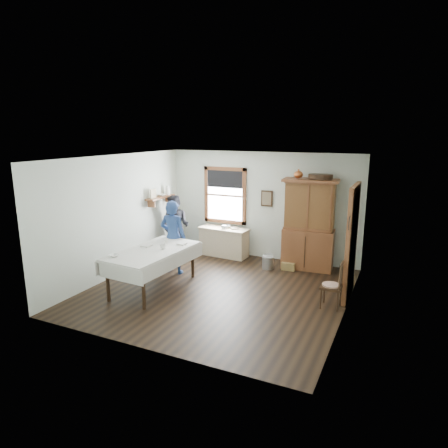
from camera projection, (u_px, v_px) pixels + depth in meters
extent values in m
cube|color=black|center=(219.00, 290.00, 8.20)|extent=(5.00, 5.00, 0.01)
cube|color=silver|center=(218.00, 158.00, 7.58)|extent=(5.00, 5.00, 0.01)
cube|color=silver|center=(261.00, 206.00, 10.10)|extent=(5.00, 0.01, 2.70)
cube|color=silver|center=(142.00, 264.00, 5.69)|extent=(5.00, 0.01, 2.70)
cube|color=silver|center=(118.00, 216.00, 8.92)|extent=(0.01, 5.00, 2.70)
cube|color=silver|center=(349.00, 241.00, 6.86)|extent=(0.01, 5.00, 2.70)
cube|color=white|center=(225.00, 195.00, 10.45)|extent=(1.00, 0.02, 1.30)
cube|color=brown|center=(225.00, 169.00, 10.27)|extent=(1.18, 0.06, 0.09)
cube|color=brown|center=(225.00, 221.00, 10.59)|extent=(1.18, 0.06, 0.09)
cube|color=brown|center=(206.00, 194.00, 10.65)|extent=(0.09, 0.06, 1.48)
cube|color=brown|center=(244.00, 197.00, 10.20)|extent=(0.09, 0.06, 1.48)
cube|color=black|center=(225.00, 179.00, 10.31)|extent=(0.98, 0.03, 0.44)
cube|color=#4C4436|center=(353.00, 245.00, 7.69)|extent=(0.03, 0.90, 2.10)
cube|color=brown|center=(347.00, 252.00, 7.26)|extent=(0.08, 0.12, 2.10)
cube|color=brown|center=(355.00, 239.00, 8.16)|extent=(0.08, 0.12, 2.10)
cube|color=brown|center=(356.00, 188.00, 7.45)|extent=(0.08, 1.14, 0.12)
cube|color=brown|center=(160.00, 197.00, 10.14)|extent=(0.24, 1.00, 0.04)
cube|color=brown|center=(151.00, 204.00, 9.81)|extent=(0.22, 0.03, 0.18)
cube|color=brown|center=(169.00, 199.00, 10.52)|extent=(0.22, 0.03, 0.18)
cube|color=#CCB58E|center=(153.00, 194.00, 9.85)|extent=(0.03, 0.22, 0.24)
cylinder|color=white|center=(168.00, 190.00, 10.42)|extent=(0.12, 0.12, 0.22)
cube|color=black|center=(267.00, 199.00, 9.96)|extent=(0.30, 0.04, 0.40)
torus|color=black|center=(350.00, 216.00, 7.06)|extent=(0.01, 0.27, 0.27)
cube|color=#CCB58E|center=(224.00, 242.00, 10.41)|extent=(1.33, 0.58, 0.74)
cube|color=brown|center=(309.00, 225.00, 9.29)|extent=(1.30, 0.70, 2.13)
cube|color=silver|center=(153.00, 269.00, 8.22)|extent=(1.24, 2.15, 0.83)
cube|color=black|center=(332.00, 285.00, 7.33)|extent=(0.41, 0.41, 0.89)
cube|color=#9EA2A6|center=(268.00, 263.00, 9.47)|extent=(0.28, 0.28, 0.30)
cube|color=olive|center=(289.00, 266.00, 9.41)|extent=(0.33, 0.24, 0.18)
imported|color=navy|center=(173.00, 240.00, 9.07)|extent=(0.60, 0.42, 1.57)
imported|color=black|center=(176.00, 228.00, 10.36)|extent=(0.75, 0.60, 1.48)
imported|color=white|center=(163.00, 246.00, 8.20)|extent=(0.14, 0.14, 0.10)
imported|color=white|center=(166.00, 241.00, 8.60)|extent=(0.12, 0.12, 0.10)
imported|color=white|center=(114.00, 256.00, 7.68)|extent=(0.23, 0.23, 0.05)
imported|color=#72644C|center=(230.00, 228.00, 10.26)|extent=(0.27, 0.28, 0.02)
imported|color=white|center=(227.00, 227.00, 10.34)|extent=(0.26, 0.26, 0.06)
imported|color=white|center=(161.00, 195.00, 10.18)|extent=(0.22, 0.22, 0.05)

